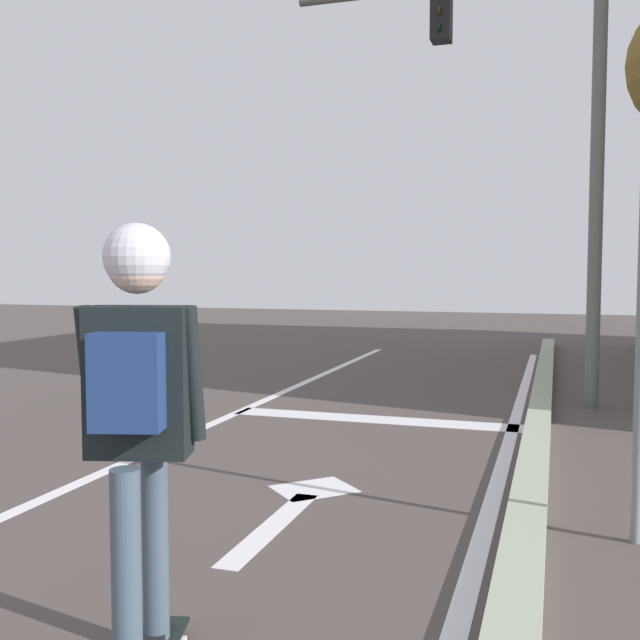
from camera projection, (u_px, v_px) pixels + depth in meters
The scene contains 8 objects.
lane_line_center at pixel (72, 486), 5.52m from camera, with size 0.12×20.00×0.01m, color silver.
lane_line_curbside at pixel (484, 530), 4.59m from camera, with size 0.12×20.00×0.01m, color silver.
stop_bar at pixel (376, 419), 7.99m from camera, with size 3.19×0.40×0.01m, color silver.
lane_arrow_stem at pixel (272, 527), 4.65m from camera, with size 0.16×1.40×0.01m, color silver.
lane_arrow_head at pixel (314, 489), 5.45m from camera, with size 0.56×0.44×0.01m, color silver.
curb_strip at pixel (526, 523), 4.51m from camera, with size 0.24×24.00×0.14m, color #9DA58D.
skater at pixel (138, 386), 2.82m from camera, with size 0.46×0.63×1.73m.
traffic_signal_mast at pixel (531, 103), 8.71m from camera, with size 3.73×0.34×5.36m.
Camera 1 is at (3.23, 1.41, 1.62)m, focal length 41.33 mm.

